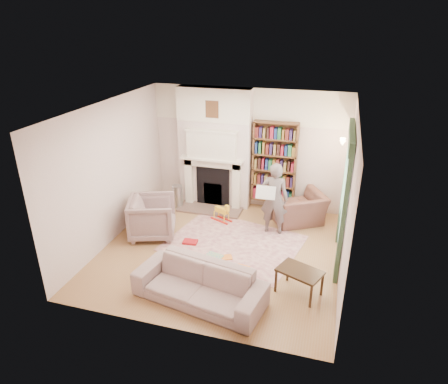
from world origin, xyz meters
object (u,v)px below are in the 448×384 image
(man_reading, at_px, (274,199))
(coffee_table, at_px, (299,282))
(armchair_left, at_px, (152,217))
(bookcase, at_px, (274,162))
(armchair_reading, at_px, (298,208))
(paraffin_heater, at_px, (178,196))
(sofa, at_px, (199,284))
(rocking_horse, at_px, (221,212))

(man_reading, distance_m, coffee_table, 2.14)
(armchair_left, height_order, coffee_table, armchair_left)
(bookcase, bearing_deg, armchair_left, -138.36)
(armchair_reading, height_order, paraffin_heater, armchair_reading)
(bookcase, distance_m, coffee_table, 3.31)
(armchair_reading, height_order, sofa, armchair_reading)
(bookcase, relative_size, paraffin_heater, 3.36)
(sofa, height_order, man_reading, man_reading)
(paraffin_heater, distance_m, rocking_horse, 1.28)
(armchair_left, bearing_deg, bookcase, -67.90)
(armchair_left, height_order, paraffin_heater, armchair_left)
(sofa, relative_size, rocking_horse, 4.32)
(armchair_left, distance_m, man_reading, 2.55)
(rocking_horse, bearing_deg, coffee_table, -23.16)
(man_reading, height_order, rocking_horse, man_reading)
(armchair_reading, bearing_deg, armchair_left, -4.10)
(sofa, xyz_separation_m, coffee_table, (1.51, 0.63, -0.08))
(coffee_table, relative_size, rocking_horse, 1.43)
(armchair_reading, bearing_deg, sofa, 38.29)
(paraffin_heater, bearing_deg, man_reading, -13.66)
(armchair_left, relative_size, coffee_table, 1.32)
(armchair_left, bearing_deg, sofa, -155.95)
(sofa, relative_size, man_reading, 1.36)
(armchair_reading, bearing_deg, coffee_table, 66.21)
(coffee_table, height_order, rocking_horse, coffee_table)
(sofa, bearing_deg, armchair_left, 144.44)
(armchair_reading, xyz_separation_m, coffee_table, (0.31, -2.52, -0.12))
(man_reading, xyz_separation_m, rocking_horse, (-1.19, 0.17, -0.56))
(armchair_reading, relative_size, rocking_horse, 2.17)
(armchair_left, xyz_separation_m, paraffin_heater, (-0.03, 1.42, -0.14))
(bookcase, relative_size, man_reading, 1.19)
(armchair_reading, relative_size, sofa, 0.50)
(armchair_reading, distance_m, coffee_table, 2.54)
(coffee_table, relative_size, paraffin_heater, 1.27)
(man_reading, relative_size, coffee_table, 2.23)
(bookcase, bearing_deg, paraffin_heater, -166.76)
(rocking_horse, bearing_deg, bookcase, 67.02)
(coffee_table, bearing_deg, armchair_reading, 119.44)
(armchair_reading, bearing_deg, man_reading, 22.23)
(armchair_left, relative_size, sofa, 0.44)
(sofa, xyz_separation_m, man_reading, (0.75, 2.55, 0.47))
(armchair_reading, relative_size, man_reading, 0.68)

